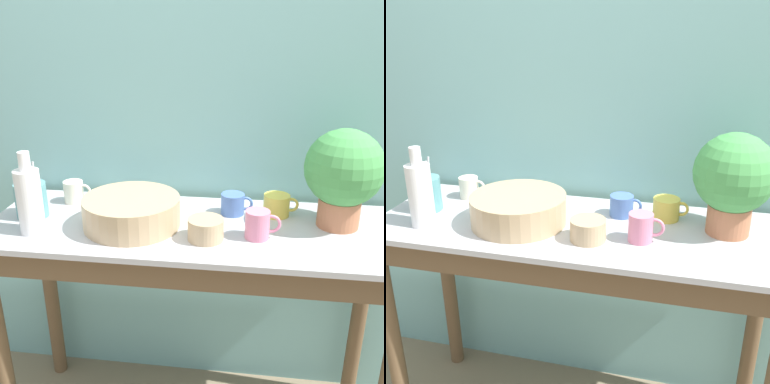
# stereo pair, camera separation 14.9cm
# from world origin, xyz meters

# --- Properties ---
(wall_back) EXTENTS (6.00, 0.05, 2.40)m
(wall_back) POSITION_xyz_m (0.00, 0.57, 1.20)
(wall_back) COLOR #7AB2B2
(wall_back) RESTS_ON ground_plane
(counter_table) EXTENTS (1.40, 0.51, 0.89)m
(counter_table) POSITION_xyz_m (0.00, 0.23, 0.69)
(counter_table) COLOR brown
(counter_table) RESTS_ON ground_plane
(potted_plant) EXTENTS (0.26, 0.26, 0.33)m
(potted_plant) POSITION_xyz_m (0.49, 0.31, 1.08)
(potted_plant) COLOR #B7704C
(potted_plant) RESTS_ON counter_table
(bowl_wash_large) EXTENTS (0.33, 0.33, 0.10)m
(bowl_wash_large) POSITION_xyz_m (-0.20, 0.23, 0.94)
(bowl_wash_large) COLOR tan
(bowl_wash_large) RESTS_ON counter_table
(bottle_tall) EXTENTS (0.08, 0.08, 0.27)m
(bottle_tall) POSITION_xyz_m (-0.51, 0.13, 1.00)
(bottle_tall) COLOR white
(bottle_tall) RESTS_ON counter_table
(mug_cream) EXTENTS (0.11, 0.07, 0.08)m
(mug_cream) POSITION_xyz_m (-0.47, 0.40, 0.93)
(mug_cream) COLOR beige
(mug_cream) RESTS_ON counter_table
(mug_blue) EXTENTS (0.11, 0.08, 0.08)m
(mug_blue) POSITION_xyz_m (0.13, 0.37, 0.93)
(mug_blue) COLOR #4C70B7
(mug_blue) RESTS_ON counter_table
(mug_yellow) EXTENTS (0.12, 0.09, 0.08)m
(mug_yellow) POSITION_xyz_m (0.29, 0.38, 0.93)
(mug_yellow) COLOR #E5CC4C
(mug_yellow) RESTS_ON counter_table
(mug_pink) EXTENTS (0.11, 0.08, 0.09)m
(mug_pink) POSITION_xyz_m (0.22, 0.19, 0.93)
(mug_pink) COLOR pink
(mug_pink) RESTS_ON counter_table
(bowl_small_tan) EXTENTS (0.12, 0.12, 0.07)m
(bowl_small_tan) POSITION_xyz_m (0.06, 0.16, 0.92)
(bowl_small_tan) COLOR tan
(bowl_small_tan) RESTS_ON counter_table
(utensil_cup) EXTENTS (0.11, 0.11, 0.19)m
(utensil_cup) POSITION_xyz_m (-0.57, 0.25, 0.95)
(utensil_cup) COLOR #569399
(utensil_cup) RESTS_ON counter_table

